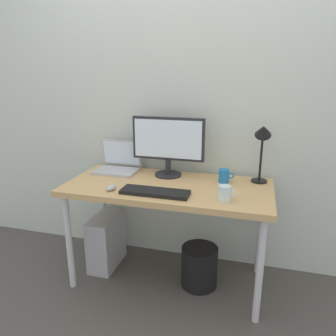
# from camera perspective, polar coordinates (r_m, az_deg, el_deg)

# --- Properties ---
(ground_plane) EXTENTS (6.00, 6.00, 0.00)m
(ground_plane) POSITION_cam_1_polar(r_m,az_deg,el_deg) (2.58, 0.00, -18.87)
(ground_plane) COLOR #4C4742
(back_wall) EXTENTS (4.40, 0.04, 2.60)m
(back_wall) POSITION_cam_1_polar(r_m,az_deg,el_deg) (2.48, 2.48, 12.05)
(back_wall) COLOR silver
(back_wall) RESTS_ON ground_plane
(desk) EXTENTS (1.41, 0.66, 0.75)m
(desk) POSITION_cam_1_polar(r_m,az_deg,el_deg) (2.25, 0.00, -4.60)
(desk) COLOR tan
(desk) RESTS_ON ground_plane
(monitor) EXTENTS (0.53, 0.20, 0.44)m
(monitor) POSITION_cam_1_polar(r_m,az_deg,el_deg) (2.36, 0.02, 4.46)
(monitor) COLOR #232328
(monitor) RESTS_ON desk
(laptop) EXTENTS (0.32, 0.26, 0.23)m
(laptop) POSITION_cam_1_polar(r_m,az_deg,el_deg) (2.55, -8.76, 0.79)
(laptop) COLOR #B2B2B7
(laptop) RESTS_ON desk
(desk_lamp) EXTENTS (0.11, 0.16, 0.44)m
(desk_lamp) POSITION_cam_1_polar(r_m,az_deg,el_deg) (2.26, 16.33, 4.79)
(desk_lamp) COLOR black
(desk_lamp) RESTS_ON desk
(keyboard) EXTENTS (0.44, 0.14, 0.02)m
(keyboard) POSITION_cam_1_polar(r_m,az_deg,el_deg) (2.06, -2.30, -4.26)
(keyboard) COLOR black
(keyboard) RESTS_ON desk
(mouse) EXTENTS (0.06, 0.09, 0.03)m
(mouse) POSITION_cam_1_polar(r_m,az_deg,el_deg) (2.16, -10.01, -3.41)
(mouse) COLOR #B2B2B7
(mouse) RESTS_ON desk
(coffee_mug) EXTENTS (0.11, 0.07, 0.10)m
(coffee_mug) POSITION_cam_1_polar(r_m,az_deg,el_deg) (2.29, 9.88, -1.36)
(coffee_mug) COLOR #1E72BF
(coffee_mug) RESTS_ON desk
(glass_cup) EXTENTS (0.11, 0.08, 0.09)m
(glass_cup) POSITION_cam_1_polar(r_m,az_deg,el_deg) (1.97, 9.97, -4.42)
(glass_cup) COLOR silver
(glass_cup) RESTS_ON desk
(computer_tower) EXTENTS (0.18, 0.36, 0.42)m
(computer_tower) POSITION_cam_1_polar(r_m,az_deg,el_deg) (2.67, -10.81, -12.49)
(computer_tower) COLOR #B2B2B7
(computer_tower) RESTS_ON ground_plane
(wastebasket) EXTENTS (0.26, 0.26, 0.30)m
(wastebasket) POSITION_cam_1_polar(r_m,az_deg,el_deg) (2.45, 5.54, -16.87)
(wastebasket) COLOR black
(wastebasket) RESTS_ON ground_plane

